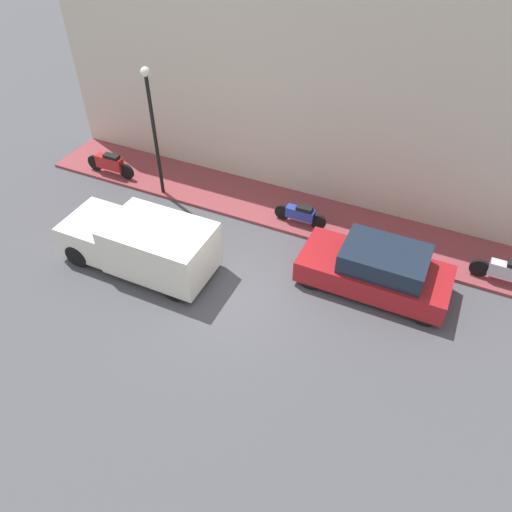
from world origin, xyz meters
name	(u,v)px	position (x,y,z in m)	size (l,w,h in m)	color
ground_plane	(221,288)	(0.00, 0.00, 0.00)	(60.00, 60.00, 0.00)	#47474C
sidewalk	(278,207)	(4.20, 0.00, 0.05)	(2.26, 17.62, 0.11)	brown
building_facade	(297,94)	(5.48, 0.00, 3.59)	(0.30, 17.62, 7.18)	beige
parked_car	(377,269)	(1.89, -3.94, 0.69)	(1.80, 4.17, 1.45)	maroon
delivery_van	(140,243)	(-0.07, 2.56, 0.85)	(1.89, 4.58, 1.64)	silver
motorcycle_blue	(301,214)	(3.63, -1.02, 0.49)	(0.30, 1.76, 0.70)	navy
motorcycle_red	(110,163)	(3.46, 6.38, 0.56)	(0.30, 2.01, 0.85)	#B21E1E
scooter_silver	(511,272)	(3.53, -7.38, 0.53)	(0.30, 2.13, 0.78)	#B7B7BF
streetlamp	(153,120)	(3.28, 4.04, 2.87)	(0.29, 0.29, 4.46)	black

